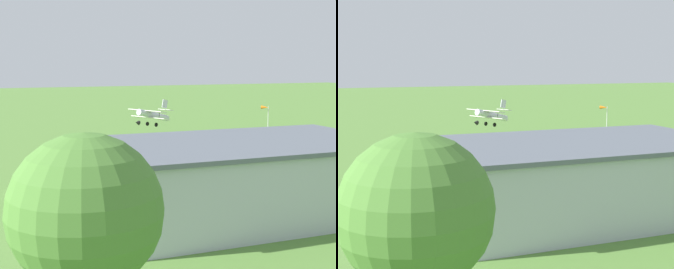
% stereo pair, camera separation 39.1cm
% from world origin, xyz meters
% --- Properties ---
extents(ground_plane, '(400.00, 400.00, 0.00)m').
position_xyz_m(ground_plane, '(0.00, 0.00, 0.00)').
color(ground_plane, '#568438').
extents(hangar, '(25.21, 15.10, 6.43)m').
position_xyz_m(hangar, '(-0.06, 36.11, 3.22)').
color(hangar, '#B7BCC6').
rests_on(hangar, ground_plane).
extents(biplane, '(7.30, 7.22, 4.10)m').
position_xyz_m(biplane, '(-5.24, -1.18, 4.83)').
color(biplane, silver).
extents(car_silver, '(2.51, 4.87, 1.60)m').
position_xyz_m(car_silver, '(-10.80, 23.17, 0.83)').
color(car_silver, '#B7B7BC').
rests_on(car_silver, ground_plane).
extents(car_red, '(2.11, 4.31, 1.63)m').
position_xyz_m(car_red, '(9.39, 20.76, 0.84)').
color(car_red, red).
rests_on(car_red, ground_plane).
extents(car_white, '(1.96, 4.36, 1.58)m').
position_xyz_m(car_white, '(16.53, 21.96, 0.82)').
color(car_white, white).
rests_on(car_white, ground_plane).
extents(person_crossing_taxiway, '(0.54, 0.54, 1.64)m').
position_xyz_m(person_crossing_taxiway, '(-8.96, 18.65, 0.82)').
color(person_crossing_taxiway, '#72338C').
rests_on(person_crossing_taxiway, ground_plane).
extents(person_watching_takeoff, '(0.46, 0.46, 1.58)m').
position_xyz_m(person_watching_takeoff, '(5.84, 18.93, 0.78)').
color(person_watching_takeoff, '#33723F').
rests_on(person_watching_takeoff, ground_plane).
extents(person_near_hangar_door, '(0.51, 0.51, 1.58)m').
position_xyz_m(person_near_hangar_door, '(12.09, 18.14, 0.78)').
color(person_near_hangar_door, beige).
rests_on(person_near_hangar_door, ground_plane).
extents(person_by_parked_cars, '(0.54, 0.54, 1.55)m').
position_xyz_m(person_by_parked_cars, '(6.82, 22.59, 0.76)').
color(person_by_parked_cars, beige).
rests_on(person_by_parked_cars, ground_plane).
extents(person_walking_on_apron, '(0.44, 0.44, 1.68)m').
position_xyz_m(person_walking_on_apron, '(5.61, 22.26, 0.84)').
color(person_walking_on_apron, '#3F3F47').
rests_on(person_walking_on_apron, ground_plane).
extents(tree_by_windsock, '(6.46, 6.46, 10.24)m').
position_xyz_m(tree_by_windsock, '(17.60, 53.65, 7.00)').
color(tree_by_windsock, brown).
rests_on(tree_by_windsock, ground_plane).
extents(windsock, '(1.39, 1.40, 5.62)m').
position_xyz_m(windsock, '(-26.32, -1.88, 4.95)').
color(windsock, silver).
rests_on(windsock, ground_plane).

